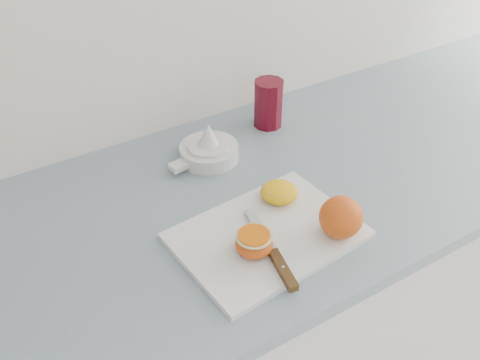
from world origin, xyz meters
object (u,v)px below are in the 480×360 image
Objects in this scene: counter at (264,319)px; half_orange at (254,243)px; cutting_board at (267,235)px; citrus_juicer at (208,150)px; red_tumbler at (268,105)px.

half_orange is at bearing -131.91° from counter.
citrus_juicer is at bearing 83.59° from cutting_board.
citrus_juicer is at bearing 115.87° from counter.
cutting_board is 1.96× the size of citrus_juicer.
half_orange is at bearing -149.75° from cutting_board.
red_tumbler reaches higher than citrus_juicer.
cutting_board is 0.40m from red_tumbler.
red_tumbler reaches higher than cutting_board.
citrus_juicer is at bearing -164.89° from red_tumbler.
citrus_juicer is (0.08, 0.30, -0.01)m from half_orange.
half_orange is at bearing -104.36° from citrus_juicer.
red_tumbler reaches higher than counter.
half_orange is (-0.05, -0.03, 0.03)m from cutting_board.
citrus_juicer is at bearing 75.64° from half_orange.
counter is 15.16× the size of citrus_juicer.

